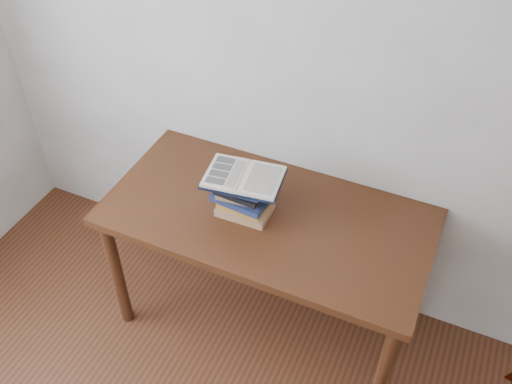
% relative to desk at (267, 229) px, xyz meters
% --- Properties ---
extents(desk, '(1.46, 0.73, 0.78)m').
position_rel_desk_xyz_m(desk, '(0.00, 0.00, 0.00)').
color(desk, '#431F10').
rests_on(desk, ground).
extents(book_stack, '(0.26, 0.19, 0.19)m').
position_rel_desk_xyz_m(book_stack, '(-0.11, -0.02, 0.19)').
color(book_stack, '#9D7A51').
rests_on(book_stack, desk).
extents(open_book, '(0.36, 0.27, 0.03)m').
position_rel_desk_xyz_m(open_book, '(-0.10, -0.02, 0.29)').
color(open_book, black).
rests_on(open_book, book_stack).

